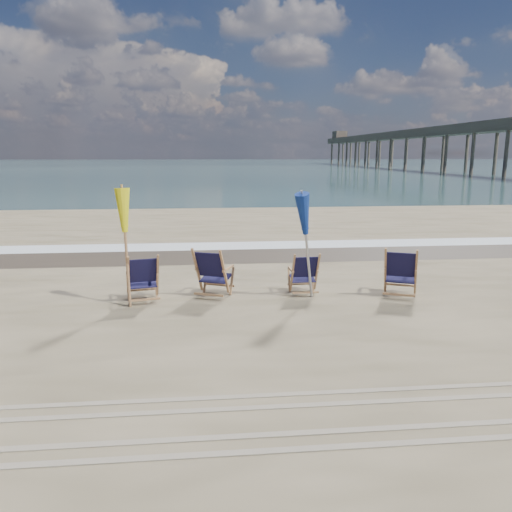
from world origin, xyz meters
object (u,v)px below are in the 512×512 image
Objects in this scene: beach_chair_1 at (224,274)px; beach_chair_3 at (416,274)px; beach_chair_2 at (317,274)px; umbrella_blue at (308,216)px; umbrella_yellow at (125,217)px; fishing_pier at (439,143)px; beach_chair_0 at (158,277)px.

beach_chair_3 reaches higher than beach_chair_1.
umbrella_blue reaches higher than beach_chair_2.
umbrella_yellow is (-5.89, 0.13, 1.25)m from beach_chair_3.
beach_chair_1 is at bearing 172.61° from umbrella_blue.
fishing_pier is (34.71, 72.30, 4.10)m from beach_chair_3.
beach_chair_3 is at bearing 163.32° from beach_chair_2.
beach_chair_2 is 0.01× the size of fishing_pier.
beach_chair_3 is 0.01× the size of fishing_pier.
umbrella_yellow reaches higher than beach_chair_2.
beach_chair_2 is 0.41× the size of umbrella_blue.
beach_chair_0 is 3.37m from beach_chair_2.
beach_chair_3 is at bearing -162.65° from beach_chair_1.
umbrella_blue is (3.07, -0.20, 1.25)m from beach_chair_0.
umbrella_yellow is (-1.93, -0.28, 1.25)m from beach_chair_1.
beach_chair_2 is at bearing 49.89° from umbrella_blue.
beach_chair_0 is at bearing 1.27° from beach_chair_2.
beach_chair_3 is (5.33, -0.38, 0.04)m from beach_chair_0.
beach_chair_2 is (3.36, 0.15, -0.04)m from beach_chair_0.
umbrella_blue is at bearing 0.97° from umbrella_yellow.
fishing_pier reaches higher than beach_chair_0.
fishing_pier reaches higher than beach_chair_3.
beach_chair_1 is 1.00× the size of beach_chair_3.
beach_chair_0 is at bearing 20.10° from beach_chair_3.
fishing_pier is at bearing -118.43° from beach_chair_2.
fishing_pier is (40.60, 72.17, 2.85)m from umbrella_yellow.
beach_chair_2 is 4.16m from umbrella_yellow.
beach_chair_2 is 2.04m from beach_chair_3.
beach_chair_2 is at bearing 170.32° from beach_chair_0.
umbrella_yellow reaches higher than beach_chair_3.
umbrella_yellow reaches higher than umbrella_blue.
beach_chair_1 is 81.73m from fishing_pier.
beach_chair_0 reaches higher than beach_chair_2.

